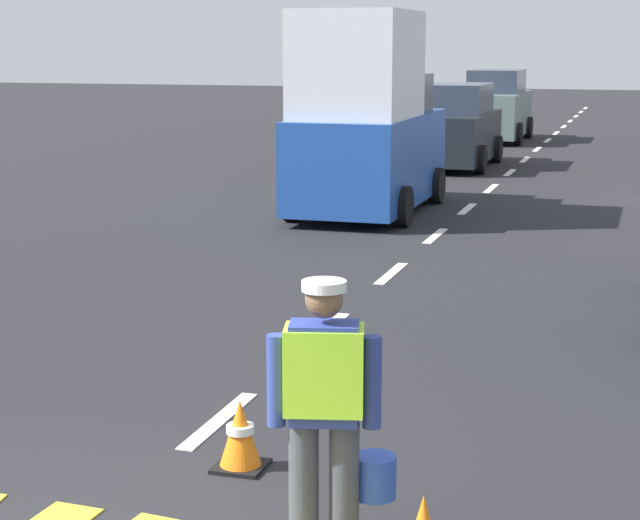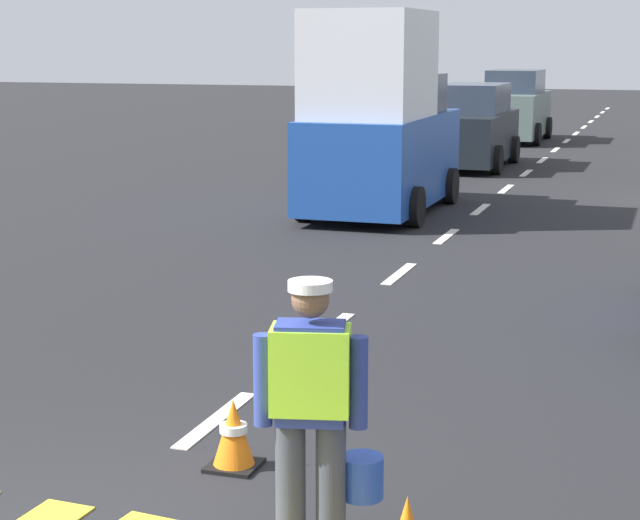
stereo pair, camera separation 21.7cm
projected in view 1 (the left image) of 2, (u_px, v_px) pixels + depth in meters
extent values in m
plane|color=black|center=(511.00, 171.00, 26.02)|extent=(96.00, 96.00, 0.00)
cube|color=silver|center=(219.00, 420.00, 8.86)|extent=(0.14, 1.40, 0.01)
cube|color=silver|center=(326.00, 329.00, 11.67)|extent=(0.14, 1.40, 0.01)
cube|color=silver|center=(391.00, 273.00, 14.48)|extent=(0.14, 1.40, 0.01)
cube|color=silver|center=(435.00, 236.00, 17.30)|extent=(0.14, 1.40, 0.01)
cube|color=silver|center=(467.00, 209.00, 20.11)|extent=(0.14, 1.40, 0.01)
cube|color=silver|center=(491.00, 188.00, 22.92)|extent=(0.14, 1.40, 0.01)
cube|color=silver|center=(510.00, 173.00, 25.73)|extent=(0.14, 1.40, 0.01)
cube|color=silver|center=(525.00, 160.00, 28.55)|extent=(0.14, 1.40, 0.01)
cube|color=silver|center=(537.00, 149.00, 31.36)|extent=(0.14, 1.40, 0.01)
cube|color=silver|center=(547.00, 140.00, 34.17)|extent=(0.14, 1.40, 0.01)
cube|color=silver|center=(556.00, 133.00, 36.99)|extent=(0.14, 1.40, 0.01)
cube|color=silver|center=(564.00, 127.00, 39.80)|extent=(0.14, 1.40, 0.01)
cube|color=silver|center=(570.00, 121.00, 42.61)|extent=(0.14, 1.40, 0.01)
cube|color=silver|center=(576.00, 116.00, 45.42)|extent=(0.14, 1.40, 0.01)
cube|color=silver|center=(581.00, 112.00, 48.24)|extent=(0.14, 1.40, 0.01)
cube|color=silver|center=(585.00, 108.00, 51.05)|extent=(0.14, 1.40, 0.01)
cylinder|color=#383D4C|center=(304.00, 488.00, 6.50)|extent=(0.18, 0.18, 0.82)
cylinder|color=#383D4C|center=(344.00, 488.00, 6.48)|extent=(0.18, 0.18, 0.82)
cube|color=navy|center=(324.00, 373.00, 6.35)|extent=(0.45, 0.33, 0.60)
cube|color=#A5EA33|center=(324.00, 370.00, 6.35)|extent=(0.51, 0.38, 0.51)
cylinder|color=navy|center=(276.00, 380.00, 6.38)|extent=(0.11, 0.11, 0.55)
cylinder|color=navy|center=(372.00, 382.00, 6.35)|extent=(0.11, 0.11, 0.55)
sphere|color=brown|center=(324.00, 299.00, 6.27)|extent=(0.22, 0.22, 0.22)
cylinder|color=silver|center=(324.00, 286.00, 6.25)|extent=(0.26, 0.26, 0.06)
cylinder|color=#2347B7|center=(375.00, 476.00, 6.56)|extent=(0.26, 0.26, 0.26)
cube|color=black|center=(241.00, 466.00, 7.87)|extent=(0.36, 0.36, 0.03)
cone|color=orange|center=(240.00, 432.00, 7.82)|extent=(0.30, 0.30, 0.48)
cylinder|color=white|center=(240.00, 429.00, 7.81)|extent=(0.20, 0.20, 0.06)
cube|color=#1E4799|center=(369.00, 159.00, 19.62)|extent=(1.90, 4.60, 1.56)
cube|color=#2D3847|center=(380.00, 93.00, 20.16)|extent=(1.67, 1.61, 0.70)
cube|color=silver|center=(358.00, 64.00, 18.54)|extent=(1.81, 2.53, 1.80)
cylinder|color=black|center=(403.00, 206.00, 18.13)|extent=(0.22, 0.68, 0.68)
cylinder|color=black|center=(292.00, 202.00, 18.69)|extent=(0.22, 0.68, 0.68)
cylinder|color=black|center=(437.00, 185.00, 20.80)|extent=(0.22, 0.68, 0.68)
cylinder|color=black|center=(339.00, 182.00, 21.36)|extent=(0.22, 0.68, 0.68)
cube|color=black|center=(455.00, 136.00, 26.82)|extent=(1.65, 4.30, 1.14)
cube|color=#2D3847|center=(457.00, 98.00, 26.74)|extent=(1.46, 2.36, 0.70)
cylinder|color=black|center=(481.00, 160.00, 25.40)|extent=(0.22, 0.68, 0.68)
cylinder|color=black|center=(409.00, 157.00, 25.89)|extent=(0.22, 0.68, 0.68)
cylinder|color=black|center=(497.00, 149.00, 27.90)|extent=(0.22, 0.68, 0.68)
cylinder|color=black|center=(432.00, 147.00, 28.39)|extent=(0.22, 0.68, 0.68)
cube|color=slate|center=(495.00, 114.00, 33.96)|extent=(1.72, 4.33, 1.30)
cube|color=#2D3847|center=(497.00, 81.00, 33.86)|extent=(1.52, 2.38, 0.70)
cylinder|color=black|center=(518.00, 134.00, 32.54)|extent=(0.22, 0.68, 0.68)
cylinder|color=black|center=(459.00, 132.00, 33.05)|extent=(0.22, 0.68, 0.68)
cylinder|color=black|center=(529.00, 127.00, 35.06)|extent=(0.22, 0.68, 0.68)
cylinder|color=black|center=(474.00, 126.00, 35.56)|extent=(0.22, 0.68, 0.68)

